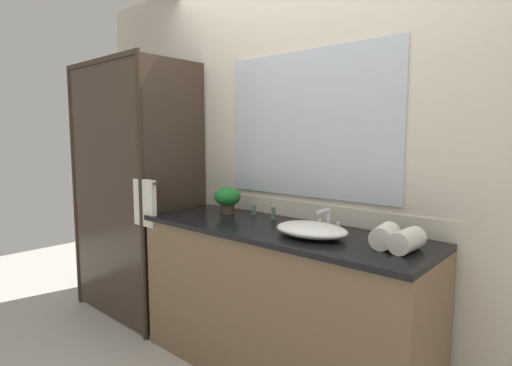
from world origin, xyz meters
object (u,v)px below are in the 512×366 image
(amenity_bottle_conditioner, at_px, (254,209))
(rolled_towel_near_edge, at_px, (407,241))
(potted_plant, at_px, (227,198))
(sink_basin, at_px, (311,230))
(rolled_towel_middle, at_px, (385,236))
(faucet, at_px, (328,224))
(amenity_bottle_shampoo, at_px, (273,213))

(amenity_bottle_conditioner, distance_m, rolled_towel_near_edge, 1.14)
(potted_plant, height_order, amenity_bottle_conditioner, potted_plant)
(sink_basin, xyz_separation_m, rolled_towel_near_edge, (0.49, 0.05, 0.02))
(potted_plant, distance_m, amenity_bottle_conditioner, 0.20)
(potted_plant, bearing_deg, sink_basin, -11.55)
(rolled_towel_near_edge, distance_m, rolled_towel_middle, 0.11)
(sink_basin, xyz_separation_m, amenity_bottle_conditioner, (-0.63, 0.25, 0.00))
(sink_basin, relative_size, potted_plant, 2.23)
(potted_plant, relative_size, amenity_bottle_conditioner, 2.29)
(faucet, relative_size, potted_plant, 0.93)
(sink_basin, bearing_deg, amenity_bottle_conditioner, 158.08)
(potted_plant, bearing_deg, amenity_bottle_shampoo, 9.45)
(amenity_bottle_conditioner, bearing_deg, sink_basin, -21.92)
(faucet, relative_size, amenity_bottle_shampoo, 1.90)
(potted_plant, bearing_deg, amenity_bottle_conditioner, 29.42)
(faucet, bearing_deg, rolled_towel_near_edge, -13.29)
(rolled_towel_middle, bearing_deg, faucet, 164.70)
(amenity_bottle_conditioner, bearing_deg, rolled_towel_near_edge, -10.47)
(faucet, xyz_separation_m, amenity_bottle_shampoo, (-0.44, 0.06, 0.00))
(sink_basin, height_order, amenity_bottle_conditioner, amenity_bottle_conditioner)
(amenity_bottle_shampoo, relative_size, rolled_towel_near_edge, 0.47)
(rolled_towel_middle, bearing_deg, rolled_towel_near_edge, -6.13)
(rolled_towel_near_edge, xyz_separation_m, rolled_towel_middle, (-0.11, 0.01, 0.00))
(amenity_bottle_conditioner, height_order, rolled_towel_middle, rolled_towel_middle)
(faucet, bearing_deg, amenity_bottle_conditioner, 171.75)
(sink_basin, xyz_separation_m, amenity_bottle_shampoo, (-0.44, 0.22, 0.01))
(potted_plant, relative_size, rolled_towel_middle, 1.01)
(amenity_bottle_shampoo, distance_m, rolled_towel_middle, 0.83)
(amenity_bottle_conditioner, bearing_deg, faucet, -8.25)
(sink_basin, height_order, potted_plant, potted_plant)
(rolled_towel_near_edge, bearing_deg, faucet, 166.71)
(sink_basin, distance_m, amenity_bottle_shampoo, 0.49)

